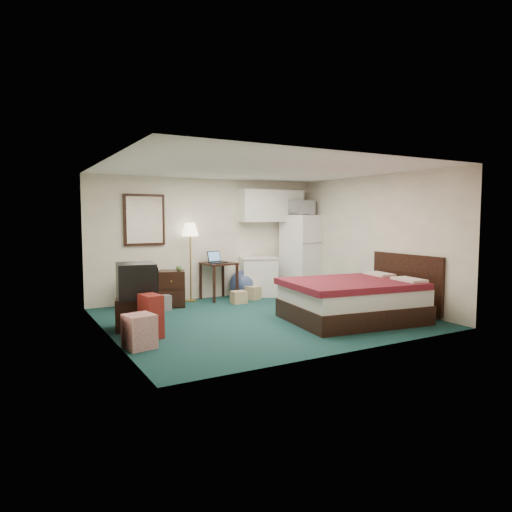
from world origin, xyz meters
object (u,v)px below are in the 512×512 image
floor_lamp (190,262)px  bed (352,301)px  fridge (301,254)px  desk (219,281)px  kitchen_counter (259,277)px  tv_stand (133,313)px  dresser (158,289)px  suitcase (151,316)px

floor_lamp → bed: 3.43m
fridge → bed: 2.97m
desk → kitchen_counter: 0.94m
floor_lamp → tv_stand: bearing=-132.7°
desk → dresser: bearing=179.5°
desk → fridge: (2.04, -0.05, 0.49)m
dresser → tv_stand: 1.73m
dresser → bed: 3.63m
bed → floor_lamp: bearing=127.4°
desk → kitchen_counter: kitchen_counter is taller
kitchen_counter → fridge: 1.19m
dresser → bed: bearing=-29.3°
floor_lamp → suitcase: bearing=-122.7°
desk → bed: size_ratio=0.37×
dresser → fridge: 3.42m
bed → suitcase: bed is taller
bed → suitcase: bearing=177.4°
floor_lamp → bed: (1.68, -2.95, -0.47)m
bed → tv_stand: size_ratio=3.88×
kitchen_counter → tv_stand: size_ratio=1.53×
bed → fridge: bearing=79.3°
tv_stand → suitcase: bearing=-64.7°
desk → bed: (1.12, -2.83, -0.06)m
floor_lamp → suitcase: 2.85m
dresser → tv_stand: (-0.86, -1.50, -0.10)m
kitchen_counter → fridge: (1.10, -0.03, 0.47)m
fridge → bed: (-0.92, -2.78, -0.55)m
desk → bed: bearing=-75.2°
dresser → floor_lamp: floor_lamp is taller
kitchen_counter → suitcase: kitchen_counter is taller
desk → kitchen_counter: (0.94, -0.02, 0.02)m
kitchen_counter → tv_stand: (-3.13, -1.62, -0.16)m
floor_lamp → tv_stand: size_ratio=3.00×
dresser → floor_lamp: bearing=37.3°
floor_lamp → bed: floor_lamp is taller
suitcase → tv_stand: bearing=91.1°
fridge → suitcase: bearing=-164.5°
floor_lamp → tv_stand: floor_lamp is taller
tv_stand → suitcase: 0.61m
dresser → fridge: bearing=19.8°
desk → kitchen_counter: bearing=-8.0°
kitchen_counter → bed: (0.18, -2.81, -0.08)m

